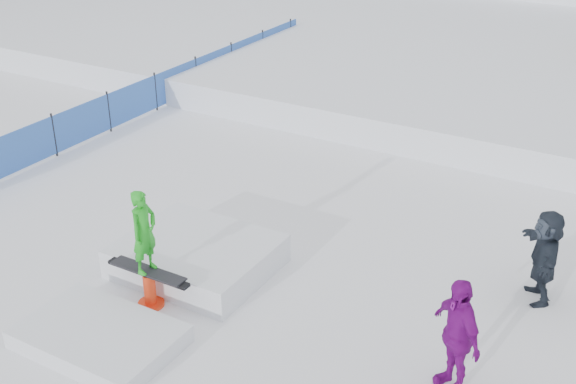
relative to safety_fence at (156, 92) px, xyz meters
The scene contains 6 objects.
ground 9.28m from the safety_fence, 45.44° to the right, with size 120.00×120.00×0.00m, color white.
snow_midrise 11.43m from the safety_fence, 55.34° to the left, with size 50.00×18.00×0.80m, color white.
safety_fence is the anchor object (origin of this frame).
spectator_purple 12.98m from the safety_fence, 32.06° to the right, with size 1.04×0.44×1.78m, color #770B7F.
spectator_dark 12.26m from the safety_fence, 19.36° to the right, with size 1.54×0.49×1.66m, color #202833.
jib_rail_feature 9.20m from the safety_fence, 48.87° to the right, with size 2.60×4.40×2.11m.
Camera 1 is at (6.52, -8.35, 7.03)m, focal length 45.00 mm.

